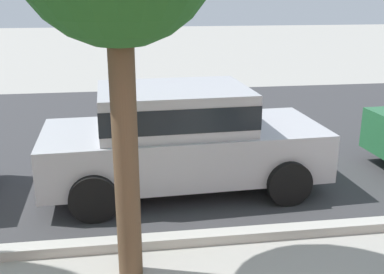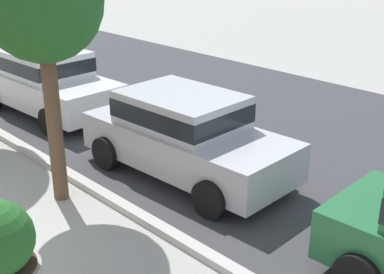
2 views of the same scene
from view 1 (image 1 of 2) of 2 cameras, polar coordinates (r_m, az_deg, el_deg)
street_surface at (r=9.79m, az=-7.10°, el=0.48°), size 60.00×9.00×0.01m
curb_stone at (r=5.52m, az=-5.78°, el=-12.91°), size 60.00×0.20×0.12m
parked_car_silver at (r=6.77m, az=-1.49°, el=0.25°), size 4.17×2.06×1.56m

